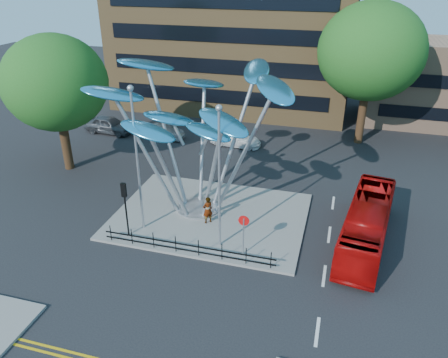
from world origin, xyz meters
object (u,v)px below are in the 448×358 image
(parked_car_right, at_px, (236,139))
(red_bus, at_px, (367,224))
(parked_car_mid, at_px, (163,132))
(tree_right, at_px, (371,52))
(street_lamp_left, at_px, (136,148))
(street_lamp_right, at_px, (219,167))
(no_entry_sign_island, at_px, (244,228))
(leaf_sculpture, at_px, (195,109))
(parked_car_left, at_px, (109,125))
(pedestrian, at_px, (208,210))
(tree_left, at_px, (55,83))
(traffic_light_island, at_px, (125,198))

(parked_car_right, bearing_deg, red_bus, -135.53)
(red_bus, bearing_deg, parked_car_mid, 153.53)
(tree_right, distance_m, street_lamp_left, 22.49)
(tree_right, xyz_separation_m, street_lamp_right, (-7.50, -19.00, -2.94))
(street_lamp_left, bearing_deg, parked_car_right, 82.19)
(red_bus, distance_m, parked_car_right, 16.66)
(street_lamp_right, relative_size, no_entry_sign_island, 3.39)
(street_lamp_left, xyz_separation_m, street_lamp_right, (5.00, -0.50, -0.26))
(leaf_sculpture, xyz_separation_m, street_lamp_right, (2.57, -3.68, -1.78))
(no_entry_sign_island, xyz_separation_m, parked_car_left, (-16.90, 15.48, -1.01))
(street_lamp_right, height_order, pedestrian, street_lamp_right)
(red_bus, relative_size, parked_car_right, 2.06)
(tree_left, bearing_deg, no_entry_sign_island, -25.07)
(leaf_sculpture, xyz_separation_m, pedestrian, (1.19, -1.59, -5.83))
(tree_left, xyz_separation_m, red_bus, (22.50, -4.32, -5.51))
(tree_left, bearing_deg, street_lamp_right, -25.77)
(parked_car_left, height_order, parked_car_mid, parked_car_left)
(leaf_sculpture, bearing_deg, tree_left, 164.45)
(leaf_sculpture, height_order, parked_car_left, leaf_sculpture)
(leaf_sculpture, height_order, no_entry_sign_island, leaf_sculpture)
(no_entry_sign_island, distance_m, red_bus, 7.25)
(tree_left, height_order, street_lamp_right, tree_left)
(street_lamp_left, relative_size, parked_car_mid, 2.22)
(traffic_light_island, height_order, red_bus, traffic_light_island)
(tree_right, height_order, red_bus, tree_right)
(traffic_light_island, bearing_deg, tree_left, 140.19)
(parked_car_left, bearing_deg, parked_car_mid, -84.89)
(tree_right, relative_size, parked_car_mid, 3.05)
(tree_right, bearing_deg, traffic_light_island, -123.69)
(tree_left, distance_m, red_bus, 23.56)
(tree_right, bearing_deg, street_lamp_left, -124.05)
(street_lamp_left, relative_size, red_bus, 0.95)
(parked_car_mid, bearing_deg, parked_car_left, 91.83)
(tree_right, height_order, street_lamp_left, tree_right)
(street_lamp_right, xyz_separation_m, traffic_light_island, (-5.50, -0.50, -2.48))
(no_entry_sign_island, relative_size, red_bus, 0.26)
(traffic_light_island, distance_m, parked_car_left, 18.48)
(leaf_sculpture, xyz_separation_m, street_lamp_left, (-2.43, -3.18, -1.52))
(traffic_light_island, distance_m, red_bus, 13.93)
(street_lamp_left, xyz_separation_m, pedestrian, (3.62, 1.59, -4.32))
(no_entry_sign_island, bearing_deg, pedestrian, 138.27)
(pedestrian, relative_size, parked_car_mid, 0.45)
(leaf_sculpture, height_order, pedestrian, leaf_sculpture)
(street_lamp_right, bearing_deg, tree_right, 68.46)
(leaf_sculpture, distance_m, pedestrian, 6.16)
(street_lamp_right, height_order, red_bus, street_lamp_right)
(parked_car_left, bearing_deg, traffic_light_island, -142.32)
(tree_right, bearing_deg, no_entry_sign_island, -107.12)
(tree_right, xyz_separation_m, parked_car_mid, (-17.39, -4.00, -7.38))
(no_entry_sign_island, xyz_separation_m, red_bus, (6.50, 3.17, -0.53))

